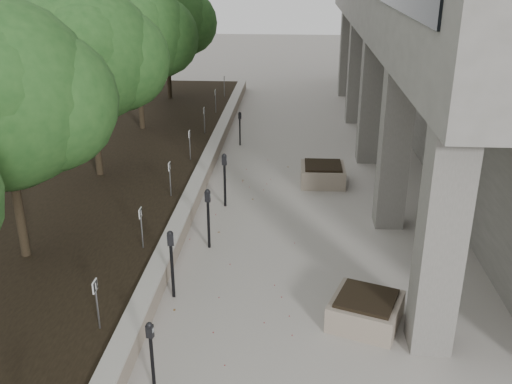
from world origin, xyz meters
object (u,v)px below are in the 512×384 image
(crabapple_tree_2, at_px, (6,134))
(parking_meter_5, at_px, (240,129))
(crabapple_tree_3, at_px, (90,83))
(parking_meter_4, at_px, (225,180))
(parking_meter_2, at_px, (172,264))
(planter_front, at_px, (366,310))
(planter_back, at_px, (323,174))
(parking_meter_1, at_px, (152,357))
(parking_meter_3, at_px, (208,219))
(crabapple_tree_5, at_px, (167,37))
(crabapple_tree_4, at_px, (137,55))

(crabapple_tree_2, relative_size, parking_meter_5, 4.35)
(crabapple_tree_3, height_order, parking_meter_4, crabapple_tree_3)
(parking_meter_2, height_order, planter_front, parking_meter_2)
(parking_meter_2, xyz_separation_m, planter_back, (3.24, 6.55, -0.44))
(parking_meter_1, bearing_deg, parking_meter_3, 97.51)
(crabapple_tree_5, bearing_deg, crabapple_tree_2, -90.00)
(parking_meter_3, height_order, parking_meter_4, parking_meter_4)
(parking_meter_3, bearing_deg, parking_meter_2, -97.63)
(crabapple_tree_5, distance_m, planter_back, 11.72)
(parking_meter_1, distance_m, parking_meter_4, 7.35)
(planter_front, height_order, planter_back, planter_back)
(parking_meter_5, bearing_deg, parking_meter_3, -100.82)
(parking_meter_1, bearing_deg, parking_meter_4, 97.46)
(crabapple_tree_2, height_order, parking_meter_1, crabapple_tree_2)
(crabapple_tree_5, distance_m, parking_meter_2, 16.33)
(parking_meter_5, distance_m, planter_front, 11.35)
(parking_meter_3, distance_m, parking_meter_5, 8.01)
(crabapple_tree_5, bearing_deg, crabapple_tree_4, -90.00)
(parking_meter_3, bearing_deg, planter_front, -36.88)
(parking_meter_4, xyz_separation_m, planter_front, (3.28, -5.27, -0.48))
(parking_meter_5, bearing_deg, planter_back, -62.70)
(crabapple_tree_2, bearing_deg, crabapple_tree_4, 90.00)
(parking_meter_1, xyz_separation_m, parking_meter_5, (0.13, 12.90, -0.02))
(crabapple_tree_5, xyz_separation_m, planter_front, (7.16, -16.44, -2.83))
(crabapple_tree_2, relative_size, parking_meter_4, 3.56)
(parking_meter_1, bearing_deg, crabapple_tree_2, 145.27)
(parking_meter_1, relative_size, parking_meter_4, 0.85)
(parking_meter_1, relative_size, parking_meter_3, 0.87)
(crabapple_tree_4, bearing_deg, parking_meter_3, -66.25)
(crabapple_tree_3, relative_size, parking_meter_1, 4.19)
(crabapple_tree_4, height_order, parking_meter_5, crabapple_tree_4)
(planter_back, bearing_deg, crabapple_tree_4, 147.36)
(planter_front, bearing_deg, parking_meter_4, 121.92)
(crabapple_tree_2, distance_m, parking_meter_1, 5.63)
(parking_meter_4, distance_m, planter_back, 3.39)
(crabapple_tree_2, distance_m, parking_meter_4, 5.94)
(crabapple_tree_3, xyz_separation_m, parking_meter_5, (3.76, 4.38, -2.49))
(parking_meter_1, bearing_deg, planter_front, 39.95)
(crabapple_tree_4, height_order, planter_front, crabapple_tree_4)
(planter_front, bearing_deg, parking_meter_3, 140.12)
(crabapple_tree_3, distance_m, parking_meter_2, 7.13)
(planter_back, bearing_deg, parking_meter_1, -107.90)
(crabapple_tree_4, xyz_separation_m, parking_meter_2, (3.39, -10.80, -2.38))
(parking_meter_1, xyz_separation_m, parking_meter_2, (-0.25, 2.72, 0.09))
(parking_meter_5, bearing_deg, parking_meter_1, -101.62)
(parking_meter_4, xyz_separation_m, parking_meter_5, (-0.12, 5.55, -0.14))
(parking_meter_1, distance_m, parking_meter_2, 2.74)
(parking_meter_5, bearing_deg, crabapple_tree_3, -141.72)
(parking_meter_1, relative_size, parking_meter_5, 1.04)
(crabapple_tree_2, height_order, planter_back, crabapple_tree_2)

